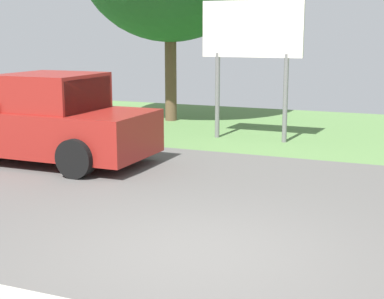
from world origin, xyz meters
name	(u,v)px	position (x,y,z in m)	size (l,w,h in m)	color
ground_plane	(260,196)	(0.00, 2.95, -0.05)	(40.00, 22.00, 0.20)	#565451
pickup_truck	(35,120)	(-5.20, 3.66, 0.87)	(5.20, 2.28, 1.88)	maroon
roadside_billboard	(252,39)	(-1.66, 7.78, 2.55)	(2.60, 0.12, 3.50)	slate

